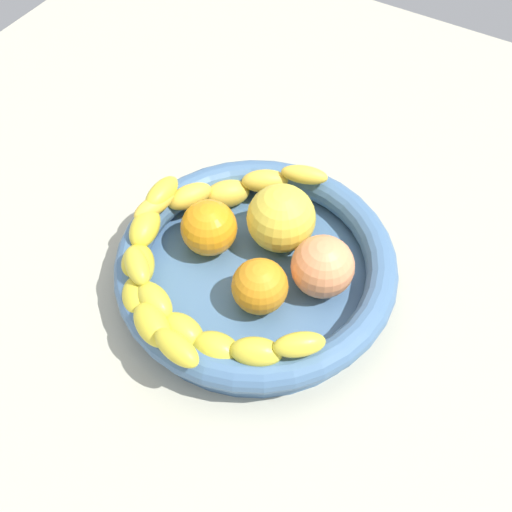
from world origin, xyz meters
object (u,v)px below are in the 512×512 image
orange_front (260,286)px  fruit_bowl (256,268)px  banana_draped_left (228,191)px  peach_blush (323,267)px  apple_yellow (285,220)px  banana_arching_top (204,327)px  banana_draped_right (148,275)px  orange_mid_left (209,228)px

orange_front → fruit_bowl: bearing=126.6°
orange_front → banana_draped_left: bearing=135.8°
orange_front → peach_blush: peach_blush is taller
fruit_bowl → orange_front: (2.34, -3.16, 2.12)cm
apple_yellow → peach_blush: size_ratio=1.14×
fruit_bowl → banana_arching_top: size_ratio=1.28×
peach_blush → orange_front: bearing=-130.3°
banana_draped_right → orange_mid_left: bearing=79.2°
orange_front → orange_mid_left: size_ratio=0.94×
banana_draped_right → apple_yellow: bearing=57.7°
fruit_bowl → banana_draped_left: 10.32cm
banana_arching_top → orange_front: (2.03, 7.23, -0.37)cm
apple_yellow → banana_arching_top: bearing=-90.5°
banana_draped_left → peach_blush: 15.15cm
banana_arching_top → fruit_bowl: bearing=91.7°
orange_mid_left → peach_blush: bearing=6.5°
orange_mid_left → fruit_bowl: bearing=-5.6°
orange_front → peach_blush: bearing=49.7°
banana_arching_top → apple_yellow: 15.76cm
orange_front → apple_yellow: apple_yellow is taller
banana_arching_top → peach_blush: size_ratio=3.55×
banana_draped_right → orange_front: (10.41, 4.98, -0.48)cm
banana_draped_left → orange_mid_left: orange_mid_left is taller
banana_arching_top → apple_yellow: (0.15, 15.75, 0.49)cm
banana_draped_right → apple_yellow: (8.52, 13.50, 0.39)cm
banana_draped_right → banana_arching_top: (8.38, -2.25, -0.11)cm
banana_arching_top → orange_front: same height
banana_draped_right → apple_yellow: 15.97cm
banana_draped_left → banana_arching_top: 18.73cm
fruit_bowl → orange_mid_left: bearing=174.4°
banana_draped_right → orange_mid_left: 8.92cm
fruit_bowl → orange_front: orange_front is taller
orange_front → peach_blush: (4.48, 5.28, 0.41)cm
apple_yellow → fruit_bowl: bearing=-94.9°
peach_blush → apple_yellow: bearing=153.1°
orange_mid_left → peach_blush: (13.22, 1.50, 0.23)cm
banana_draped_right → apple_yellow: apple_yellow is taller
peach_blush → banana_draped_right: bearing=-145.4°
fruit_bowl → banana_draped_right: banana_draped_right is taller
peach_blush → orange_mid_left: bearing=-173.5°
banana_draped_left → banana_draped_right: bearing=-91.6°
fruit_bowl → apple_yellow: 6.15cm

